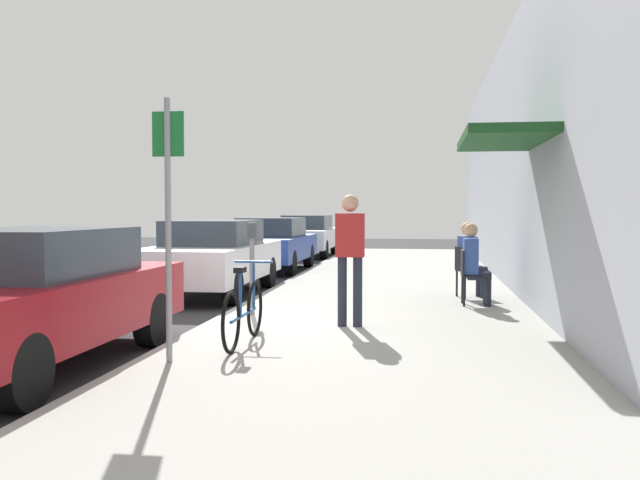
% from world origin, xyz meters
% --- Properties ---
extents(ground_plane, '(60.00, 60.00, 0.00)m').
position_xyz_m(ground_plane, '(0.00, 0.00, 0.00)').
color(ground_plane, '#2D2D30').
extents(sidewalk_slab, '(4.50, 32.00, 0.12)m').
position_xyz_m(sidewalk_slab, '(2.25, 2.00, 0.06)').
color(sidewalk_slab, '#9E9B93').
rests_on(sidewalk_slab, ground_plane).
extents(building_facade, '(1.40, 32.00, 5.14)m').
position_xyz_m(building_facade, '(4.64, 1.99, 2.57)').
color(building_facade, '#999EA8').
rests_on(building_facade, ground_plane).
extents(parked_car_0, '(1.80, 4.40, 1.43)m').
position_xyz_m(parked_car_0, '(-1.10, -2.30, 0.74)').
color(parked_car_0, maroon).
rests_on(parked_car_0, ground_plane).
extents(parked_car_1, '(1.80, 4.40, 1.42)m').
position_xyz_m(parked_car_1, '(-1.10, 4.03, 0.74)').
color(parked_car_1, silver).
rests_on(parked_car_1, ground_plane).
extents(parked_car_2, '(1.80, 4.40, 1.40)m').
position_xyz_m(parked_car_2, '(-1.10, 9.27, 0.73)').
color(parked_car_2, navy).
rests_on(parked_car_2, ground_plane).
extents(parked_car_3, '(1.80, 4.40, 1.42)m').
position_xyz_m(parked_car_3, '(-1.10, 15.09, 0.74)').
color(parked_car_3, silver).
rests_on(parked_car_3, ground_plane).
extents(parking_meter, '(0.12, 0.10, 1.32)m').
position_xyz_m(parking_meter, '(0.45, 0.94, 0.89)').
color(parking_meter, slate).
rests_on(parking_meter, sidewalk_slab).
extents(street_sign, '(0.32, 0.06, 2.60)m').
position_xyz_m(street_sign, '(0.40, -2.27, 1.64)').
color(street_sign, gray).
rests_on(street_sign, sidewalk_slab).
extents(bicycle_0, '(0.46, 1.71, 0.90)m').
position_xyz_m(bicycle_0, '(0.90, -1.27, 0.48)').
color(bicycle_0, black).
rests_on(bicycle_0, sidewalk_slab).
extents(cafe_chair_0, '(0.45, 0.45, 0.87)m').
position_xyz_m(cafe_chair_0, '(3.62, 2.40, 0.62)').
color(cafe_chair_0, black).
rests_on(cafe_chair_0, sidewalk_slab).
extents(seated_patron_0, '(0.43, 0.36, 1.29)m').
position_xyz_m(seated_patron_0, '(3.68, 2.40, 0.82)').
color(seated_patron_0, '#232838').
rests_on(seated_patron_0, sidewalk_slab).
extents(cafe_chair_1, '(0.55, 0.55, 0.87)m').
position_xyz_m(cafe_chair_1, '(3.63, 3.34, 0.62)').
color(cafe_chair_1, black).
rests_on(cafe_chair_1, sidewalk_slab).
extents(seated_patron_1, '(0.51, 0.46, 1.29)m').
position_xyz_m(seated_patron_1, '(3.68, 3.35, 0.82)').
color(seated_patron_1, '#232838').
rests_on(seated_patron_1, sidewalk_slab).
extents(pedestrian_standing, '(0.36, 0.22, 1.70)m').
position_xyz_m(pedestrian_standing, '(1.95, 0.09, 1.12)').
color(pedestrian_standing, '#232838').
rests_on(pedestrian_standing, sidewalk_slab).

